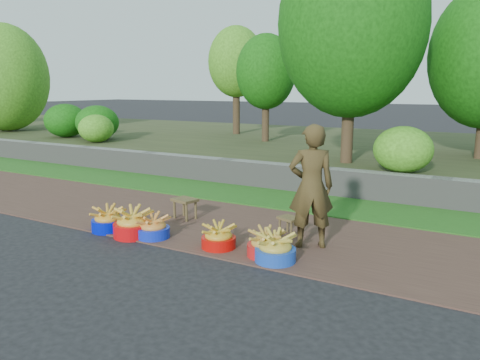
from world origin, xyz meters
The scene contains 15 objects.
ground_plane centered at (0.00, 0.00, 0.00)m, with size 120.00×120.00×0.00m, color black.
dirt_shoulder centered at (0.00, 1.25, 0.01)m, with size 80.00×2.50×0.02m, color #493128.
grass_verge centered at (0.00, 3.25, 0.02)m, with size 80.00×1.50×0.04m, color #265F1B.
retaining_wall centered at (0.00, 4.10, 0.28)m, with size 80.00×0.35×0.55m, color slate.
earth_bank centered at (0.00, 9.00, 0.25)m, with size 80.00×10.00×0.50m, color #363E20.
vegetation centered at (-0.13, 6.45, 2.68)m, with size 34.78×7.23×4.84m.
basin_a centered at (-1.93, 0.20, 0.16)m, with size 0.49×0.49×0.37m.
basin_b centered at (-1.42, 0.17, 0.19)m, with size 0.55×0.55×0.41m.
basin_c centered at (-1.10, 0.24, 0.16)m, with size 0.46×0.46×0.35m.
basin_d centered at (-0.06, 0.34, 0.15)m, with size 0.46×0.46×0.34m.
basin_e centered at (0.63, 0.37, 0.16)m, with size 0.48×0.48×0.36m.
basin_f centered at (0.81, 0.26, 0.17)m, with size 0.51×0.51×0.38m.
stool_left centered at (-1.28, 1.25, 0.29)m, with size 0.43×0.36×0.33m.
stool_right centered at (0.54, 1.29, 0.23)m, with size 0.37×0.33×0.27m.
vendor_woman centered at (0.97, 0.98, 0.84)m, with size 0.60×0.39×1.64m, color black.
Camera 1 is at (3.14, -4.67, 2.11)m, focal length 35.00 mm.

